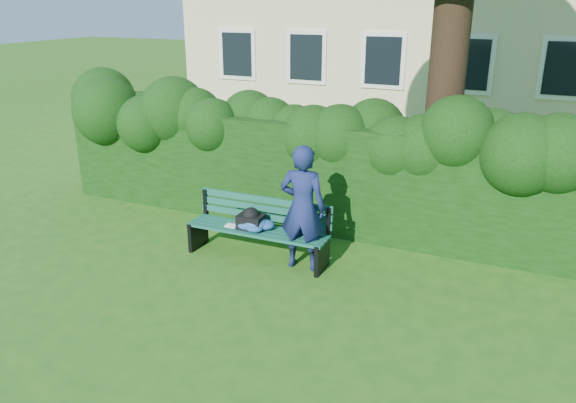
% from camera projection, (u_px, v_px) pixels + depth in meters
% --- Properties ---
extents(ground, '(80.00, 80.00, 0.00)m').
position_uv_depth(ground, '(270.00, 278.00, 7.86)').
color(ground, '#225A17').
rests_on(ground, ground).
extents(hedge, '(10.00, 1.00, 1.80)m').
position_uv_depth(hedge, '(327.00, 175.00, 9.44)').
color(hedge, black).
rests_on(hedge, ground).
extents(park_bench, '(2.18, 0.58, 0.89)m').
position_uv_depth(park_bench, '(257.00, 226.00, 8.36)').
color(park_bench, '#0D4536').
rests_on(park_bench, ground).
extents(man_reading, '(0.71, 0.50, 1.83)m').
position_uv_depth(man_reading, '(303.00, 208.00, 7.90)').
color(man_reading, '#161F50').
rests_on(man_reading, ground).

